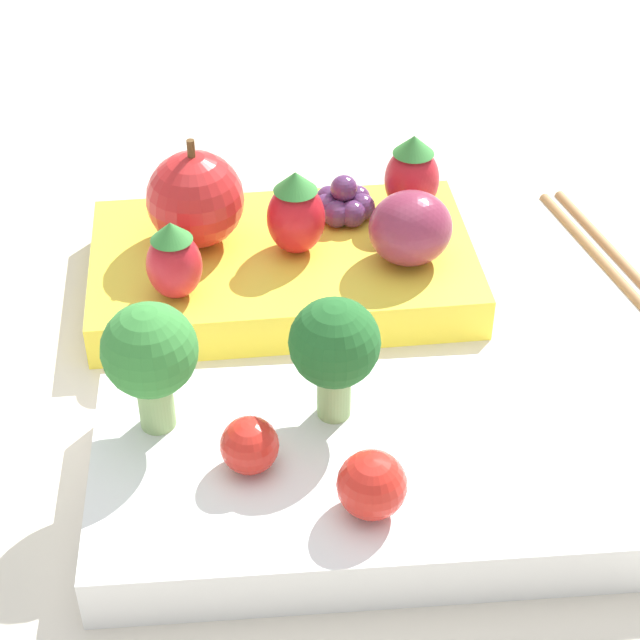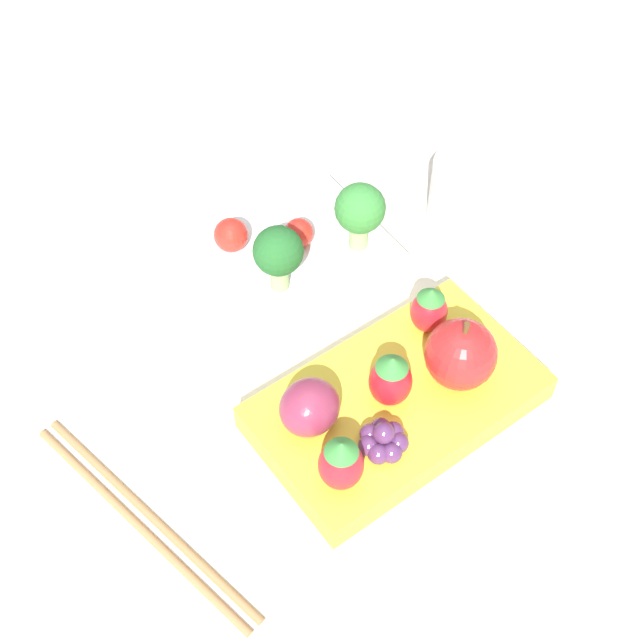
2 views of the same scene
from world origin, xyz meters
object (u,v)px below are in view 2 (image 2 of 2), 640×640
at_px(cherry_tomato_0, 299,233).
at_px(grape_cluster, 383,440).
at_px(strawberry_0, 391,379).
at_px(chopsticks_pair, 144,519).
at_px(bento_box_savoury, 252,282).
at_px(broccoli_floret_1, 360,210).
at_px(plum, 310,407).
at_px(apple, 461,354).
at_px(broccoli_floret_0, 278,253).
at_px(bento_box_fruit, 395,403).
at_px(strawberry_2, 341,463).
at_px(drinking_cup, 475,195).
at_px(cherry_tomato_1, 231,235).
at_px(strawberry_1, 429,309).

height_order(cherry_tomato_0, grape_cluster, same).
bearing_deg(strawberry_0, chopsticks_pair, 162.38).
height_order(bento_box_savoury, strawberry_0, strawberry_0).
bearing_deg(broccoli_floret_1, bento_box_savoury, 153.96).
relative_size(grape_cluster, chopsticks_pair, 0.16).
xyz_separation_m(plum, grape_cluster, (0.02, -0.05, -0.01)).
bearing_deg(apple, broccoli_floret_0, 103.01).
bearing_deg(grape_cluster, strawberry_0, 36.95).
distance_m(bento_box_fruit, strawberry_2, 0.08).
height_order(bento_box_fruit, grape_cluster, grape_cluster).
bearing_deg(drinking_cup, grape_cluster, -154.48).
bearing_deg(strawberry_2, broccoli_floret_0, 60.71).
height_order(grape_cluster, drinking_cup, drinking_cup).
height_order(bento_box_savoury, cherry_tomato_1, cherry_tomato_1).
relative_size(bento_box_fruit, plum, 5.00).
distance_m(broccoli_floret_1, grape_cluster, 0.19).
bearing_deg(bento_box_savoury, strawberry_1, -65.98).
bearing_deg(strawberry_1, plum, 179.84).
bearing_deg(grape_cluster, broccoli_floret_0, 73.04).
height_order(bento_box_savoury, strawberry_2, strawberry_2).
xyz_separation_m(grape_cluster, chopsticks_pair, (-0.14, 0.08, -0.03)).
bearing_deg(bento_box_fruit, cherry_tomato_0, 72.06).
relative_size(broccoli_floret_0, grape_cluster, 1.70).
relative_size(bento_box_fruit, grape_cluster, 6.27).
height_order(broccoli_floret_1, cherry_tomato_0, broccoli_floret_1).
bearing_deg(chopsticks_pair, cherry_tomato_0, 22.16).
bearing_deg(apple, cherry_tomato_1, 99.45).
relative_size(bento_box_savoury, drinking_cup, 3.22).
height_order(strawberry_0, grape_cluster, strawberry_0).
relative_size(cherry_tomato_1, strawberry_1, 0.65).
bearing_deg(bento_box_fruit, grape_cluster, -149.81).
xyz_separation_m(strawberry_1, plum, (-0.12, 0.00, -0.00)).
relative_size(broccoli_floret_0, chopsticks_pair, 0.27).
bearing_deg(grape_cluster, chopsticks_pair, 150.81).
bearing_deg(strawberry_1, chopsticks_pair, 172.36).
distance_m(bento_box_savoury, bento_box_fruit, 0.16).
bearing_deg(cherry_tomato_1, apple, -80.55).
bearing_deg(plum, bento_box_fruit, -23.31).
bearing_deg(drinking_cup, strawberry_1, -154.66).
height_order(apple, plum, apple).
distance_m(bento_box_fruit, plum, 0.07).
bearing_deg(plum, grape_cluster, -65.66).
height_order(strawberry_0, drinking_cup, strawberry_0).
bearing_deg(grape_cluster, bento_box_fruit, 30.19).
bearing_deg(drinking_cup, bento_box_savoury, 159.31).
height_order(grape_cluster, chopsticks_pair, grape_cluster).
relative_size(strawberry_0, strawberry_2, 1.01).
relative_size(plum, chopsticks_pair, 0.20).
height_order(broccoli_floret_0, drinking_cup, broccoli_floret_0).
height_order(bento_box_fruit, chopsticks_pair, bento_box_fruit).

